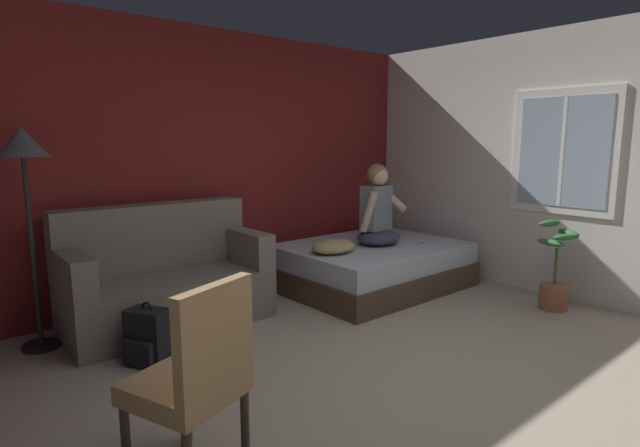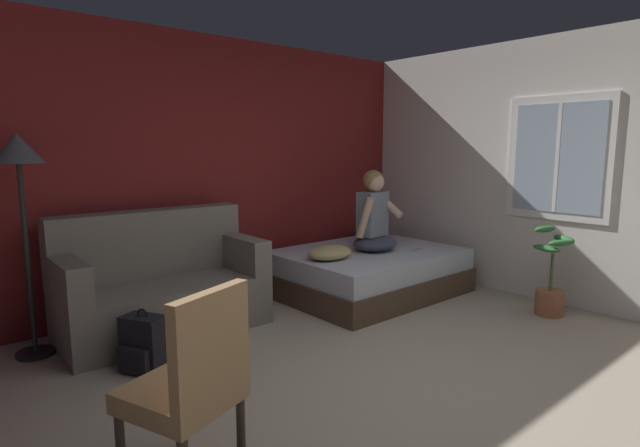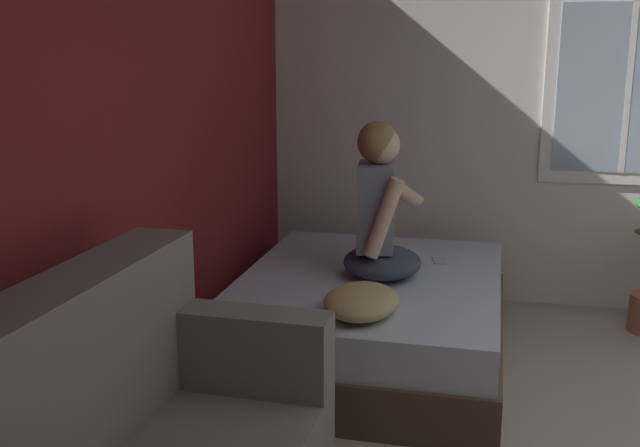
# 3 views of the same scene
# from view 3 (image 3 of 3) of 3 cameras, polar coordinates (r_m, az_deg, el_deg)

# --- Properties ---
(wall_back_accent) EXTENTS (10.40, 0.16, 2.70)m
(wall_back_accent) POSITION_cam_3_polar(r_m,az_deg,el_deg) (3.01, -19.82, 4.97)
(wall_back_accent) COLOR maroon
(wall_back_accent) RESTS_ON ground
(bed) EXTENTS (1.93, 1.48, 0.48)m
(bed) POSITION_cam_3_polar(r_m,az_deg,el_deg) (4.33, 3.80, -7.14)
(bed) COLOR #4C3828
(bed) RESTS_ON ground
(person_seated) EXTENTS (0.57, 0.50, 0.88)m
(person_seated) POSITION_cam_3_polar(r_m,az_deg,el_deg) (4.18, 4.58, 0.70)
(person_seated) COLOR #383D51
(person_seated) RESTS_ON bed
(throw_pillow) EXTENTS (0.49, 0.37, 0.14)m
(throw_pillow) POSITION_cam_3_polar(r_m,az_deg,el_deg) (3.63, 3.16, -5.93)
(throw_pillow) COLOR tan
(throw_pillow) RESTS_ON bed
(cell_phone) EXTENTS (0.15, 0.10, 0.01)m
(cell_phone) POSITION_cam_3_polar(r_m,az_deg,el_deg) (4.59, 9.04, -2.79)
(cell_phone) COLOR #B7B7BC
(cell_phone) RESTS_ON bed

